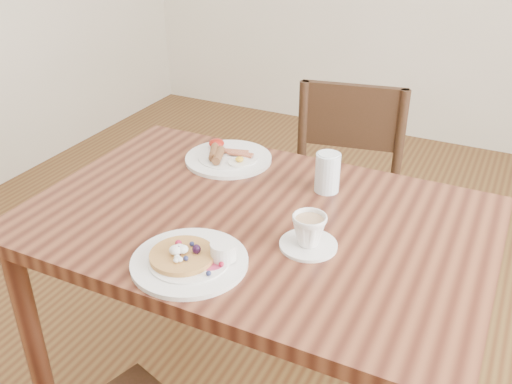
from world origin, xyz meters
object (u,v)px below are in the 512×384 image
Objects in this scene: breakfast_plate at (227,157)px; teacup_saucer at (309,233)px; water_glass at (327,173)px; chair_far at (342,197)px; pancake_plate at (192,259)px; dining_table at (256,247)px.

breakfast_plate is 1.93× the size of teacup_saucer.
teacup_saucer is (0.40, -0.33, 0.03)m from breakfast_plate.
teacup_saucer is at bearing -78.48° from water_glass.
pancake_plate is at bearing 74.45° from chair_far.
chair_far is 3.26× the size of pancake_plate.
pancake_plate reaches higher than dining_table.
dining_table is 10.67× the size of water_glass.
dining_table is 4.44× the size of breakfast_plate.
dining_table is 8.57× the size of teacup_saucer.
water_glass is at bearing 89.85° from chair_far.
pancake_plate is at bearing -108.30° from water_glass.
teacup_saucer reaches higher than pancake_plate.
water_glass is at bearing 101.52° from teacup_saucer.
breakfast_plate is at bearing 172.20° from water_glass.
chair_far is 0.94m from pancake_plate.
teacup_saucer is (0.14, -0.71, 0.30)m from chair_far.
pancake_plate is 1.93× the size of teacup_saucer.
teacup_saucer is at bearing -22.49° from dining_table.
dining_table is 4.44× the size of pancake_plate.
dining_table is 1.36× the size of chair_far.
water_glass reaches higher than breakfast_plate.
pancake_plate is (-0.04, -0.26, 0.11)m from dining_table.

